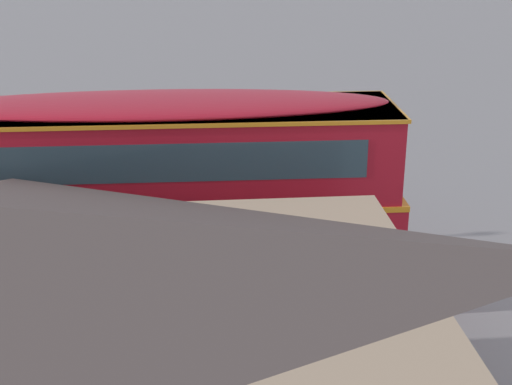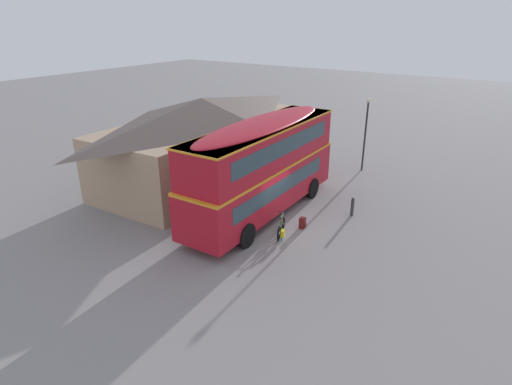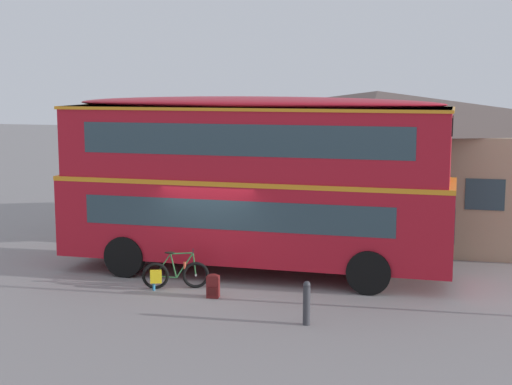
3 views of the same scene
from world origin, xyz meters
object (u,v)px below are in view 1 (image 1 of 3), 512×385
object	(u,v)px
touring_bicycle	(229,246)
backpack_on_ground	(182,242)
double_decker_bus	(159,192)
kerb_bollard	(89,217)
water_bottle_blue_sports	(244,250)

from	to	relation	value
touring_bicycle	backpack_on_ground	distance (m)	1.29
touring_bicycle	backpack_on_ground	world-z (taller)	touring_bicycle
double_decker_bus	kerb_bollard	size ratio (longest dim) A/B	10.87
touring_bicycle	kerb_bollard	world-z (taller)	touring_bicycle
double_decker_bus	touring_bicycle	bearing A→B (deg)	-127.27
touring_bicycle	water_bottle_blue_sports	distance (m)	0.55
water_bottle_blue_sports	kerb_bollard	xyz separation A→B (m)	(4.25, -1.57, 0.38)
touring_bicycle	kerb_bollard	bearing A→B (deg)	-25.67
double_decker_bus	touring_bicycle	distance (m)	3.40
water_bottle_blue_sports	kerb_bollard	distance (m)	4.54
touring_bicycle	double_decker_bus	bearing A→B (deg)	52.73
double_decker_bus	touring_bicycle	size ratio (longest dim) A/B	6.54
touring_bicycle	kerb_bollard	size ratio (longest dim) A/B	1.66
touring_bicycle	kerb_bollard	xyz separation A→B (m)	(3.83, -1.84, 0.13)
double_decker_bus	kerb_bollard	distance (m)	4.98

